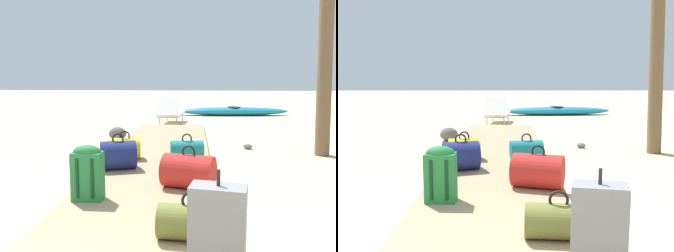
# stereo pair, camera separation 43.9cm
# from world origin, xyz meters

# --- Properties ---
(ground_plane) EXTENTS (60.00, 60.00, 0.00)m
(ground_plane) POSITION_xyz_m (0.00, 3.35, 0.00)
(ground_plane) COLOR #D1BA8C
(boardwalk) EXTENTS (1.64, 8.37, 0.08)m
(boardwalk) POSITION_xyz_m (0.00, 4.18, 0.04)
(boardwalk) COLOR tan
(boardwalk) RESTS_ON ground
(duffel_bag_yellow) EXTENTS (0.53, 0.41, 0.45)m
(duffel_bag_yellow) POSITION_xyz_m (-0.51, 4.16, 0.25)
(duffel_bag_yellow) COLOR gold
(duffel_bag_yellow) RESTS_ON boardwalk
(backpack_green) EXTENTS (0.32, 0.22, 0.59)m
(backpack_green) POSITION_xyz_m (-0.53, 2.21, 0.39)
(backpack_green) COLOR #237538
(backpack_green) RESTS_ON boardwalk
(duffel_bag_olive) EXTENTS (0.56, 0.33, 0.40)m
(duffel_bag_olive) POSITION_xyz_m (0.56, 1.32, 0.23)
(duffel_bag_olive) COLOR olive
(duffel_bag_olive) RESTS_ON boardwalk
(duffel_bag_teal) EXTENTS (0.54, 0.36, 0.41)m
(duffel_bag_teal) POSITION_xyz_m (0.46, 4.21, 0.23)
(duffel_bag_teal) COLOR #197A7F
(duffel_bag_teal) RESTS_ON boardwalk
(duffel_bag_red) EXTENTS (0.68, 0.55, 0.51)m
(duffel_bag_red) POSITION_xyz_m (0.51, 2.70, 0.28)
(duffel_bag_red) COLOR red
(duffel_bag_red) RESTS_ON boardwalk
(duffel_bag_navy) EXTENTS (0.58, 0.53, 0.51)m
(duffel_bag_navy) POSITION_xyz_m (-0.49, 3.52, 0.28)
(duffel_bag_navy) COLOR navy
(duffel_bag_navy) RESTS_ON boardwalk
(suitcase_grey) EXTENTS (0.38, 0.27, 0.73)m
(suitcase_grey) POSITION_xyz_m (0.73, 0.73, 0.39)
(suitcase_grey) COLOR slate
(suitcase_grey) RESTS_ON boardwalk
(lounge_chair) EXTENTS (0.76, 1.59, 0.80)m
(lounge_chair) POSITION_xyz_m (-0.11, 9.12, 0.33)
(lounge_chair) COLOR white
(lounge_chair) RESTS_ON ground
(kayak) EXTENTS (3.83, 0.93, 0.30)m
(kayak) POSITION_xyz_m (1.94, 11.59, 0.15)
(kayak) COLOR teal
(kayak) RESTS_ON ground
(rock_right_far) EXTENTS (0.22, 0.21, 0.10)m
(rock_right_far) POSITION_xyz_m (1.59, 5.52, 0.05)
(rock_right_far) COLOR slate
(rock_right_far) RESTS_ON ground
(rock_left_near) EXTENTS (0.41, 0.40, 0.28)m
(rock_left_near) POSITION_xyz_m (-1.08, 6.32, 0.14)
(rock_left_near) COLOR #5B5651
(rock_left_near) RESTS_ON ground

